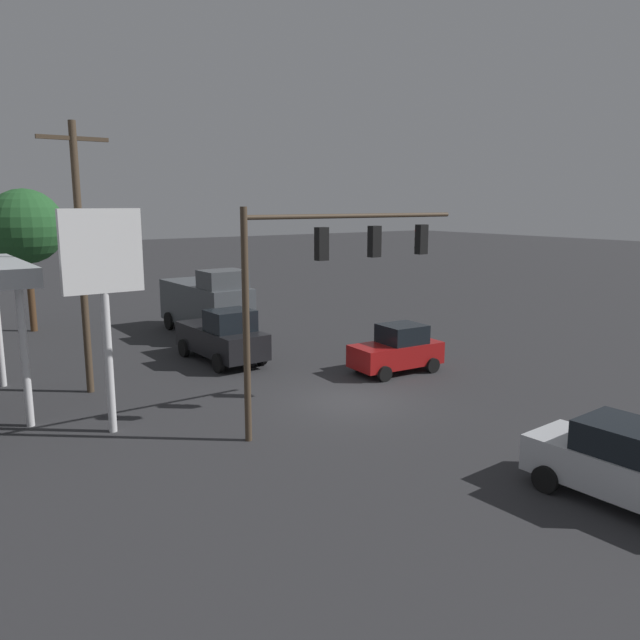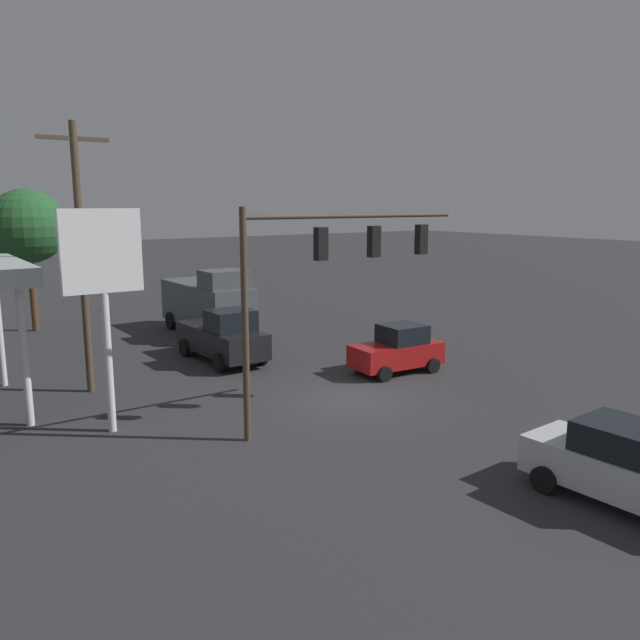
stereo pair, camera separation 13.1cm
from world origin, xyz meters
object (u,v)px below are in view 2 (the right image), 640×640
Objects in this scene: price_sign at (102,267)px; hatchback_crossing at (398,350)px; sedan_far at (624,465)px; street_tree at (27,227)px; delivery_truck at (208,303)px; utility_pole at (81,253)px; traffic_signal_assembly at (331,263)px; pickup_parked at (223,337)px.

price_sign is 1.73× the size of hatchback_crossing.
sedan_far is 30.47m from street_tree.
price_sign is 14.75m from sedan_far.
street_tree is (7.44, -6.16, 3.94)m from delivery_truck.
utility_pole is 2.15× the size of sedan_far.
utility_pole is 13.22m from street_tree.
hatchback_crossing is at bearing 160.32° from sedan_far.
street_tree is at bearing -92.30° from utility_pole.
sedan_far is 12.10m from hatchback_crossing.
hatchback_crossing is at bearing 14.56° from delivery_truck.
sedan_far is 23.08m from delivery_truck.
street_tree reaches higher than traffic_signal_assembly.
price_sign is (6.07, -3.00, -0.02)m from traffic_signal_assembly.
hatchback_crossing is 21.10m from street_tree.
sedan_far is 0.66× the size of delivery_truck.
hatchback_crossing is at bearing -179.16° from price_sign.
price_sign reaches higher than sedan_far.
price_sign is at bearing -37.37° from delivery_truck.
street_tree is at bearing -93.49° from price_sign.
street_tree is (10.65, -17.60, 4.69)m from hatchback_crossing.
street_tree is at bearing -55.29° from hatchback_crossing.
street_tree reaches higher than pickup_parked.
price_sign is 12.43m from hatchback_crossing.
street_tree is at bearing -156.72° from pickup_parked.
delivery_truck reaches higher than sedan_far.
utility_pole is 1.44× the size of price_sign.
street_tree reaches higher than delivery_truck.
price_sign is 1.28× the size of pickup_parked.
street_tree reaches higher than price_sign.
traffic_signal_assembly is 1.05× the size of street_tree.
delivery_truck is at bearing 159.98° from pickup_parked.
hatchback_crossing is at bearing 121.17° from street_tree.
delivery_truck reaches higher than hatchback_crossing.
sedan_far is at bearing 115.95° from utility_pole.
sedan_far is 0.86× the size of pickup_parked.
traffic_signal_assembly is 1.79× the size of sedan_far.
utility_pole is at bearing -17.96° from hatchback_crossing.
sedan_far is 1.15× the size of hatchback_crossing.
hatchback_crossing is 0.57× the size of delivery_truck.
traffic_signal_assembly is at bearing 153.68° from price_sign.
traffic_signal_assembly is 1.53× the size of pickup_parked.
utility_pole is 18.30m from sedan_far.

